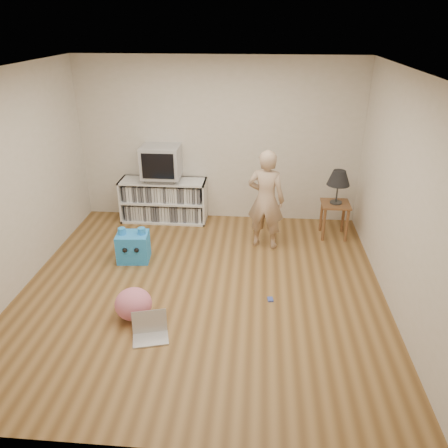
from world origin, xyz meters
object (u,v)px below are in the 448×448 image
media_unit (164,200)px  dvd_deck (163,178)px  table_lamp (339,179)px  plush_pink (133,304)px  person (266,200)px  side_table (335,211)px  crt_tv (161,161)px  plush_blue (133,247)px  laptop (150,330)px

media_unit → dvd_deck: 0.39m
table_lamp → plush_pink: size_ratio=1.23×
person → plush_pink: size_ratio=3.52×
side_table → person: size_ratio=0.37×
dvd_deck → side_table: (2.72, -0.37, -0.32)m
crt_tv → person: bearing=-25.0°
table_lamp → person: (-1.06, -0.41, -0.21)m
dvd_deck → plush_blue: 1.47m
media_unit → plush_pink: media_unit is taller
media_unit → table_lamp: bearing=-8.1°
laptop → side_table: bearing=33.4°
dvd_deck → plush_pink: bearing=-85.7°
side_table → dvd_deck: bearing=172.3°
table_lamp → person: 1.16m
table_lamp → crt_tv: bearing=172.3°
crt_tv → side_table: bearing=-7.7°
table_lamp → plush_blue: bearing=-160.9°
dvd_deck → laptop: dvd_deck is taller
plush_blue → plush_pink: size_ratio=1.19×
table_lamp → side_table: bearing=0.0°
plush_blue → plush_pink: 1.32m
crt_tv → table_lamp: size_ratio=1.17×
media_unit → person: 1.88m
side_table → plush_blue: side_table is taller
dvd_deck → plush_pink: dvd_deck is taller
side_table → laptop: 3.44m
crt_tv → laptop: size_ratio=1.38×
crt_tv → table_lamp: crt_tv is taller
laptop → plush_blue: size_ratio=0.88×
media_unit → plush_pink: size_ratio=3.36×
crt_tv → table_lamp: (2.72, -0.37, -0.08)m
laptop → person: bearing=45.6°
plush_pink → dvd_deck: bearing=94.3°
media_unit → plush_blue: size_ratio=2.83×
crt_tv → plush_pink: 2.77m
dvd_deck → crt_tv: bearing=-90.0°
crt_tv → plush_blue: size_ratio=1.21×
plush_blue → plush_pink: bearing=-79.8°
crt_tv → plush_pink: (0.20, -2.63, -0.84)m
person → plush_pink: 2.43m
person → table_lamp: bearing=-145.9°
dvd_deck → media_unit: bearing=90.0°
side_table → plush_pink: 3.40m
person → crt_tv: bearing=-12.0°
media_unit → dvd_deck: bearing=-90.0°
crt_tv → side_table: size_ratio=1.09×
crt_tv → plush_blue: (-0.15, -1.36, -0.81)m
dvd_deck → person: size_ratio=0.31×
crt_tv → plush_blue: 1.59m
media_unit → table_lamp: 2.81m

